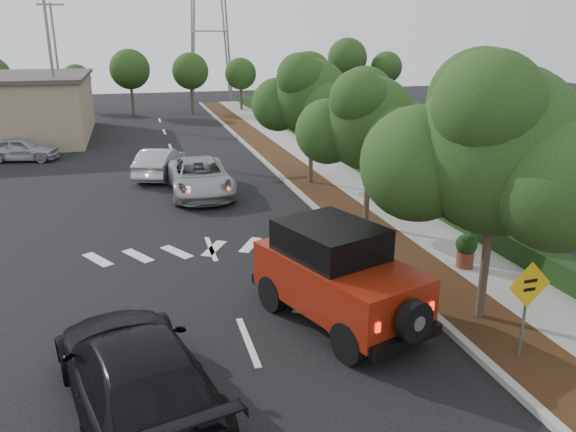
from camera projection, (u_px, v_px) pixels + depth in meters
name	position (u px, v px, depth m)	size (l,w,h in m)	color
ground	(248.00, 342.00, 12.65)	(120.00, 120.00, 0.00)	black
curb	(296.00, 190.00, 24.81)	(0.20, 70.00, 0.15)	#9E9B93
planting_strip	(317.00, 189.00, 25.06)	(1.80, 70.00, 0.12)	black
sidewalk	(357.00, 186.00, 25.54)	(2.00, 70.00, 0.12)	gray
hedge	(385.00, 177.00, 25.79)	(0.80, 70.00, 0.80)	black
transmission_tower	(212.00, 102.00, 58.22)	(7.00, 4.00, 28.00)	slate
street_tree_near	(478.00, 320.00, 13.61)	(3.80, 3.80, 5.92)	black
street_tree_mid	(365.00, 229.00, 20.03)	(3.20, 3.20, 5.32)	black
street_tree_far	(310.00, 184.00, 26.00)	(3.40, 3.40, 5.62)	black
light_pole_a	(62.00, 147.00, 34.87)	(2.00, 0.22, 9.00)	slate
light_pole_b	(64.00, 120.00, 45.63)	(2.00, 0.22, 9.00)	slate
red_jeep	(333.00, 273.00, 13.29)	(3.39, 4.89, 2.39)	black
silver_suv_ahead	(200.00, 177.00, 24.22)	(2.52, 5.47, 1.52)	#93959A
black_suv_oncoming	(136.00, 373.00, 10.05)	(2.29, 5.62, 1.63)	black
silver_sedan_oncoming	(160.00, 163.00, 27.18)	(1.49, 4.28, 1.41)	#A0A1A7
parked_suv	(21.00, 149.00, 30.70)	(1.55, 3.85, 1.31)	#9FA0A6
speed_hump_sign	(527.00, 297.00, 11.48)	(1.01, 0.09, 2.15)	slate
terracotta_planter	(466.00, 247.00, 16.26)	(0.62, 0.62, 1.08)	brown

